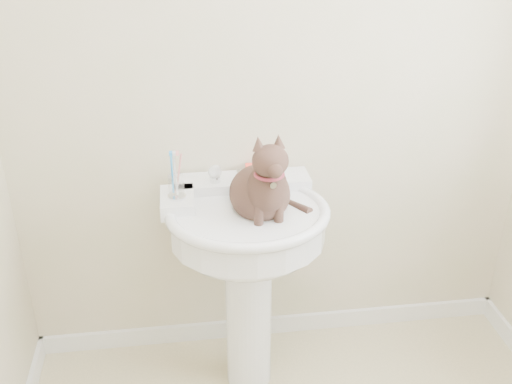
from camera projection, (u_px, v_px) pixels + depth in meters
name	position (u px, v px, depth m)	size (l,w,h in m)	color
wall_back	(278.00, 83.00, 2.37)	(2.20, 0.00, 2.50)	beige
baseboard_back	(274.00, 325.00, 2.90)	(2.20, 0.02, 0.09)	white
pedestal_sink	(247.00, 244.00, 2.34)	(0.64, 0.63, 0.88)	white
faucet	(243.00, 173.00, 2.37)	(0.28, 0.12, 0.14)	silver
soap_bar	(257.00, 169.00, 2.48)	(0.09, 0.06, 0.03)	#EE3A28
toothbrush_cup	(176.00, 186.00, 2.26)	(0.07, 0.07, 0.18)	silver
cat	(262.00, 189.00, 2.21)	(0.25, 0.32, 0.47)	#4A3127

